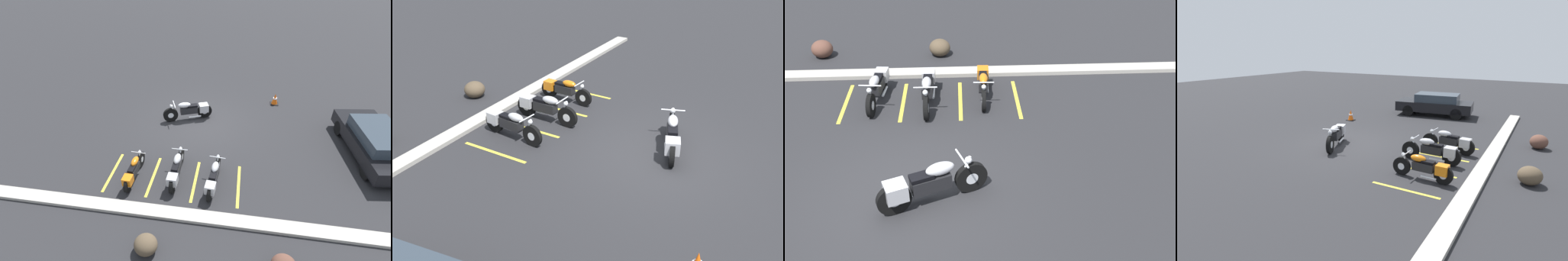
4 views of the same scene
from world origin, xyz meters
TOP-DOWN VIEW (x-y plane):
  - ground at (0.00, 0.00)m, footprint 60.00×60.00m
  - motorcycle_silver_featured at (0.42, -0.29)m, footprint 2.21×1.07m
  - parked_bike_0 at (-1.14, 3.96)m, footprint 0.59×2.09m
  - parked_bike_1 at (0.24, 3.78)m, footprint 0.60×2.15m
  - parked_bike_2 at (1.77, 4.05)m, footprint 0.55×1.96m
  - concrete_curb at (0.00, 5.45)m, footprint 18.00×0.50m
  - landscape_rock_0 at (0.49, 6.83)m, footprint 0.97×0.97m
  - stall_line_0 at (-2.04, 3.81)m, footprint 0.10×2.10m
  - stall_line_1 at (-0.46, 3.81)m, footprint 0.10×2.10m
  - stall_line_2 at (1.12, 3.81)m, footprint 0.10×2.10m
  - stall_line_3 at (2.69, 3.81)m, footprint 0.10×2.10m

SIDE VIEW (x-z plane):
  - ground at x=0.00m, z-range 0.00..0.00m
  - stall_line_0 at x=-2.04m, z-range 0.00..0.00m
  - stall_line_1 at x=-0.46m, z-range 0.00..0.00m
  - stall_line_2 at x=1.12m, z-range 0.00..0.00m
  - stall_line_3 at x=2.69m, z-range 0.00..0.00m
  - concrete_curb at x=0.00m, z-range 0.00..0.12m
  - landscape_rock_0 at x=0.49m, z-range 0.00..0.55m
  - parked_bike_2 at x=1.77m, z-range 0.02..0.79m
  - parked_bike_0 at x=-1.14m, z-range 0.03..0.85m
  - parked_bike_1 at x=0.24m, z-range 0.03..0.87m
  - motorcycle_silver_featured at x=0.42m, z-range 0.03..0.95m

